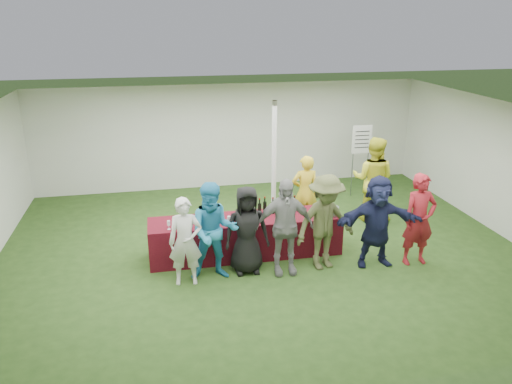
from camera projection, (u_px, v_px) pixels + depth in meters
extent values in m
plane|color=#284719|center=(263.00, 249.00, 9.75)|extent=(60.00, 60.00, 0.00)
plane|color=white|center=(230.00, 136.00, 13.00)|extent=(10.00, 0.00, 10.00)
plane|color=white|center=(338.00, 295.00, 5.61)|extent=(10.00, 0.00, 10.00)
plane|color=white|center=(500.00, 168.00, 10.25)|extent=(0.00, 8.00, 8.00)
plane|color=white|center=(263.00, 112.00, 8.85)|extent=(10.00, 10.00, 0.00)
cylinder|color=silver|center=(274.00, 165.00, 10.51)|extent=(0.10, 0.10, 2.70)
cube|color=maroon|center=(246.00, 236.00, 9.43)|extent=(3.60, 0.80, 0.75)
cylinder|color=black|center=(260.00, 209.00, 9.44)|extent=(0.07, 0.07, 0.22)
cylinder|color=black|center=(260.00, 202.00, 9.39)|extent=(0.03, 0.03, 0.08)
cylinder|color=maroon|center=(260.00, 199.00, 9.37)|extent=(0.03, 0.03, 0.02)
cylinder|color=black|center=(265.00, 207.00, 9.52)|extent=(0.07, 0.07, 0.22)
cylinder|color=black|center=(265.00, 200.00, 9.47)|extent=(0.03, 0.03, 0.08)
cylinder|color=maroon|center=(265.00, 197.00, 9.45)|extent=(0.03, 0.03, 0.02)
cylinder|color=black|center=(273.00, 208.00, 9.49)|extent=(0.07, 0.07, 0.22)
cylinder|color=black|center=(273.00, 201.00, 9.44)|extent=(0.03, 0.03, 0.08)
cylinder|color=maroon|center=(273.00, 198.00, 9.42)|extent=(0.03, 0.03, 0.02)
cylinder|color=black|center=(280.00, 207.00, 9.53)|extent=(0.07, 0.07, 0.22)
cylinder|color=black|center=(280.00, 200.00, 9.48)|extent=(0.03, 0.03, 0.08)
cylinder|color=maroon|center=(280.00, 197.00, 9.46)|extent=(0.03, 0.03, 0.02)
cylinder|color=black|center=(286.00, 207.00, 9.55)|extent=(0.07, 0.07, 0.22)
cylinder|color=black|center=(286.00, 199.00, 9.50)|extent=(0.03, 0.03, 0.08)
cylinder|color=maroon|center=(286.00, 197.00, 9.48)|extent=(0.03, 0.03, 0.02)
cylinder|color=black|center=(294.00, 206.00, 9.58)|extent=(0.07, 0.07, 0.22)
cylinder|color=black|center=(295.00, 199.00, 9.53)|extent=(0.03, 0.03, 0.08)
cylinder|color=maroon|center=(295.00, 196.00, 9.51)|extent=(0.03, 0.03, 0.02)
cylinder|color=silver|center=(169.00, 229.00, 8.81)|extent=(0.06, 0.06, 0.00)
cylinder|color=silver|center=(169.00, 227.00, 8.80)|extent=(0.01, 0.01, 0.07)
cylinder|color=silver|center=(169.00, 223.00, 8.77)|extent=(0.06, 0.06, 0.08)
cylinder|color=#450715|center=(169.00, 225.00, 8.78)|extent=(0.05, 0.05, 0.02)
cylinder|color=silver|center=(189.00, 229.00, 8.83)|extent=(0.06, 0.06, 0.00)
cylinder|color=silver|center=(189.00, 227.00, 8.82)|extent=(0.01, 0.01, 0.07)
cylinder|color=silver|center=(189.00, 222.00, 8.79)|extent=(0.06, 0.06, 0.08)
cylinder|color=silver|center=(205.00, 227.00, 8.90)|extent=(0.06, 0.06, 0.00)
cylinder|color=silver|center=(205.00, 225.00, 8.88)|extent=(0.01, 0.01, 0.07)
cylinder|color=silver|center=(205.00, 221.00, 8.86)|extent=(0.06, 0.06, 0.08)
cylinder|color=silver|center=(229.00, 225.00, 9.01)|extent=(0.06, 0.06, 0.00)
cylinder|color=silver|center=(229.00, 223.00, 8.99)|extent=(0.01, 0.01, 0.07)
cylinder|color=silver|center=(229.00, 218.00, 8.97)|extent=(0.06, 0.06, 0.08)
cylinder|color=silver|center=(251.00, 211.00, 9.37)|extent=(0.07, 0.07, 0.20)
cylinder|color=silver|center=(251.00, 205.00, 9.33)|extent=(0.03, 0.03, 0.03)
cube|color=white|center=(323.00, 210.00, 9.64)|extent=(0.25, 0.18, 0.03)
cylinder|color=slate|center=(333.00, 211.00, 9.38)|extent=(0.21, 0.21, 0.18)
cylinder|color=slate|center=(352.00, 175.00, 12.48)|extent=(0.02, 0.02, 1.10)
cylinder|color=slate|center=(367.00, 174.00, 12.56)|extent=(0.02, 0.02, 1.10)
cube|color=white|center=(362.00, 139.00, 12.22)|extent=(0.50, 0.02, 0.70)
cube|color=black|center=(363.00, 131.00, 12.14)|extent=(0.36, 0.01, 0.02)
cube|color=black|center=(362.00, 135.00, 12.17)|extent=(0.36, 0.01, 0.02)
cube|color=black|center=(362.00, 139.00, 12.21)|extent=(0.36, 0.01, 0.02)
cube|color=black|center=(362.00, 143.00, 12.24)|extent=(0.36, 0.01, 0.02)
cube|color=black|center=(361.00, 147.00, 12.27)|extent=(0.36, 0.01, 0.02)
imported|color=gold|center=(305.00, 192.00, 10.52)|extent=(0.59, 0.39, 1.60)
imported|color=yellow|center=(373.00, 179.00, 10.89)|extent=(1.15, 1.10, 1.88)
imported|color=silver|center=(185.00, 242.00, 8.29)|extent=(0.58, 0.40, 1.53)
imported|color=teal|center=(214.00, 232.00, 8.42)|extent=(0.88, 0.71, 1.73)
imported|color=black|center=(247.00, 230.00, 8.67)|extent=(0.78, 0.51, 1.59)
imported|color=gray|center=(284.00, 227.00, 8.61)|extent=(1.04, 0.47, 1.74)
imported|color=#484E2A|center=(325.00, 222.00, 8.78)|extent=(1.25, 0.88, 1.75)
imported|color=#171B3C|center=(377.00, 221.00, 8.90)|extent=(1.60, 0.60, 1.69)
imported|color=maroon|center=(419.00, 220.00, 8.96)|extent=(0.64, 0.43, 1.71)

